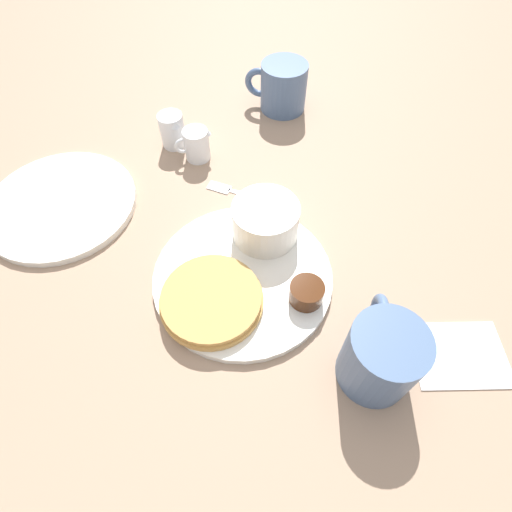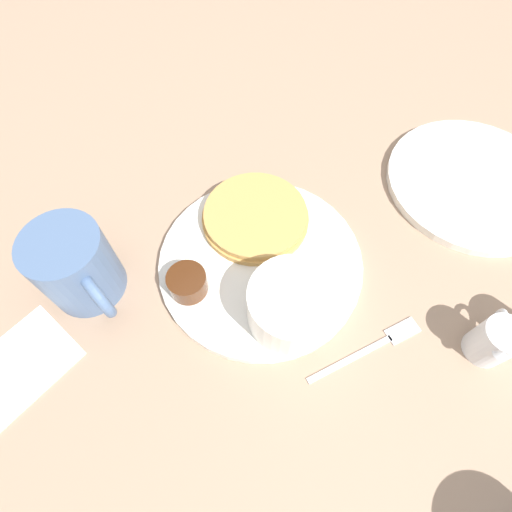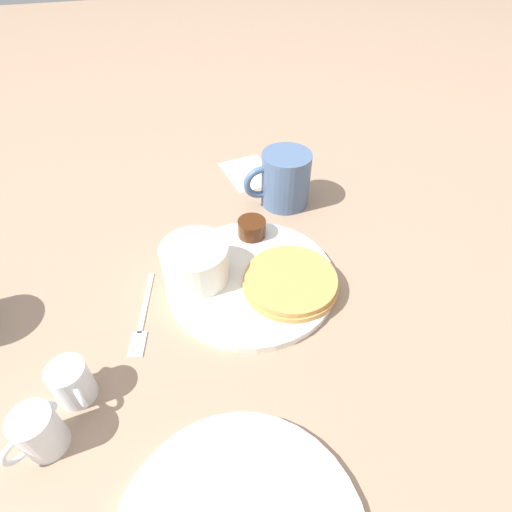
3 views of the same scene
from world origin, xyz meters
name	(u,v)px [view 3 (image 3 of 3)]	position (x,y,z in m)	size (l,w,h in m)	color
ground_plane	(251,281)	(0.00, 0.00, 0.00)	(4.00, 4.00, 0.00)	#9E7F66
plate	(251,278)	(0.00, 0.00, 0.01)	(0.26, 0.26, 0.01)	white
pancake_stack	(291,281)	(0.03, 0.05, 0.02)	(0.14, 0.14, 0.02)	tan
bowl	(195,261)	(-0.02, -0.08, 0.04)	(0.10, 0.10, 0.06)	white
syrup_cup	(252,228)	(-0.09, 0.03, 0.03)	(0.05, 0.05, 0.03)	#47230F
butter_ramekin	(188,261)	(-0.04, -0.09, 0.03)	(0.04, 0.04, 0.04)	white
coffee_mug	(284,179)	(-0.18, 0.11, 0.05)	(0.09, 0.13, 0.10)	slate
creamer_pitcher_near	(72,382)	(0.13, -0.25, 0.03)	(0.06, 0.04, 0.06)	white
creamer_pitcher_far	(38,432)	(0.18, -0.28, 0.03)	(0.05, 0.06, 0.07)	white
fork	(142,322)	(0.04, -0.17, 0.00)	(0.15, 0.05, 0.00)	silver
napkin	(249,172)	(-0.30, 0.07, 0.00)	(0.13, 0.11, 0.00)	white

